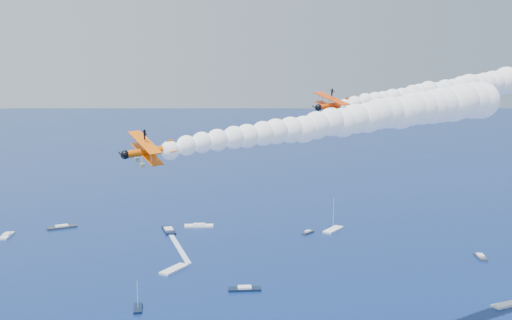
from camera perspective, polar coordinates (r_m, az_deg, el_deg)
name	(u,v)px	position (r m, az deg, el deg)	size (l,w,h in m)	color
biplane_lead	(333,106)	(119.91, 7.24, 5.09)	(8.10, 9.09, 5.48)	#E93B04
biplane_trail	(149,151)	(86.10, -10.06, 0.81)	(7.75, 8.69, 5.23)	#EA5B04
smoke_trail_lead	(458,88)	(144.53, 18.42, 6.42)	(71.85, 14.80, 12.79)	white
smoke_trail_trail	(349,120)	(103.44, 8.70, 3.69)	(71.97, 13.70, 12.79)	white
spectator_boats	(129,262)	(219.93, -11.82, -9.36)	(233.38, 161.75, 0.70)	silver
boat_wakes	(11,281)	(213.45, -22.02, -10.48)	(115.50, 149.29, 0.04)	white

